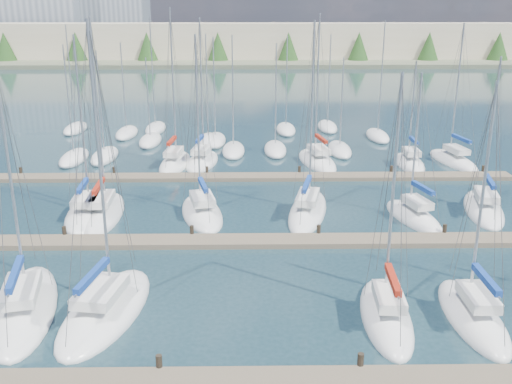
{
  "coord_description": "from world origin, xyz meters",
  "views": [
    {
      "loc": [
        -0.44,
        -16.5,
        13.9
      ],
      "look_at": [
        0.0,
        14.0,
        4.0
      ],
      "focal_mm": 40.0,
      "sensor_mm": 36.0,
      "label": 1
    }
  ],
  "objects_px": {
    "sailboat_h": "(88,214)",
    "sailboat_r": "(453,161)",
    "sailboat_p": "(317,161)",
    "sailboat_j": "(202,213)",
    "sailboat_l": "(413,217)",
    "sailboat_e": "(472,316)",
    "sailboat_q": "(409,163)",
    "sailboat_b": "(25,308)",
    "sailboat_i": "(104,213)",
    "sailboat_o": "(202,161)",
    "sailboat_c": "(106,310)",
    "sailboat_k": "(308,211)",
    "sailboat_n": "(175,163)",
    "sailboat_d": "(386,315)",
    "sailboat_m": "(483,209)"
  },
  "relations": [
    {
      "from": "sailboat_d",
      "to": "sailboat_e",
      "type": "relative_size",
      "value": 1.03
    },
    {
      "from": "sailboat_i",
      "to": "sailboat_b",
      "type": "bearing_deg",
      "value": -96.18
    },
    {
      "from": "sailboat_b",
      "to": "sailboat_q",
      "type": "xyz_separation_m",
      "value": [
        25.69,
        26.3,
        0.01
      ]
    },
    {
      "from": "sailboat_c",
      "to": "sailboat_l",
      "type": "height_order",
      "value": "sailboat_c"
    },
    {
      "from": "sailboat_c",
      "to": "sailboat_q",
      "type": "xyz_separation_m",
      "value": [
        21.76,
        26.54,
        -0.0
      ]
    },
    {
      "from": "sailboat_i",
      "to": "sailboat_q",
      "type": "relative_size",
      "value": 1.4
    },
    {
      "from": "sailboat_b",
      "to": "sailboat_r",
      "type": "relative_size",
      "value": 0.95
    },
    {
      "from": "sailboat_n",
      "to": "sailboat_e",
      "type": "bearing_deg",
      "value": -53.62
    },
    {
      "from": "sailboat_h",
      "to": "sailboat_r",
      "type": "bearing_deg",
      "value": 20.01
    },
    {
      "from": "sailboat_p",
      "to": "sailboat_h",
      "type": "bearing_deg",
      "value": -150.48
    },
    {
      "from": "sailboat_l",
      "to": "sailboat_r",
      "type": "relative_size",
      "value": 0.8
    },
    {
      "from": "sailboat_l",
      "to": "sailboat_n",
      "type": "bearing_deg",
      "value": 128.11
    },
    {
      "from": "sailboat_c",
      "to": "sailboat_l",
      "type": "xyz_separation_m",
      "value": [
        18.18,
        12.37,
        0.0
      ]
    },
    {
      "from": "sailboat_h",
      "to": "sailboat_r",
      "type": "height_order",
      "value": "sailboat_r"
    },
    {
      "from": "sailboat_p",
      "to": "sailboat_n",
      "type": "xyz_separation_m",
      "value": [
        -13.26,
        -0.68,
        0.01
      ]
    },
    {
      "from": "sailboat_i",
      "to": "sailboat_k",
      "type": "distance_m",
      "value": 14.31
    },
    {
      "from": "sailboat_e",
      "to": "sailboat_k",
      "type": "bearing_deg",
      "value": 114.06
    },
    {
      "from": "sailboat_k",
      "to": "sailboat_h",
      "type": "height_order",
      "value": "sailboat_k"
    },
    {
      "from": "sailboat_j",
      "to": "sailboat_r",
      "type": "relative_size",
      "value": 0.98
    },
    {
      "from": "sailboat_d",
      "to": "sailboat_q",
      "type": "bearing_deg",
      "value": 76.85
    },
    {
      "from": "sailboat_i",
      "to": "sailboat_e",
      "type": "relative_size",
      "value": 1.21
    },
    {
      "from": "sailboat_i",
      "to": "sailboat_d",
      "type": "height_order",
      "value": "sailboat_i"
    },
    {
      "from": "sailboat_b",
      "to": "sailboat_r",
      "type": "distance_m",
      "value": 40.47
    },
    {
      "from": "sailboat_c",
      "to": "sailboat_r",
      "type": "xyz_separation_m",
      "value": [
        26.11,
        27.35,
        0.01
      ]
    },
    {
      "from": "sailboat_l",
      "to": "sailboat_e",
      "type": "xyz_separation_m",
      "value": [
        -0.91,
        -13.2,
        0.01
      ]
    },
    {
      "from": "sailboat_h",
      "to": "sailboat_j",
      "type": "height_order",
      "value": "sailboat_j"
    },
    {
      "from": "sailboat_c",
      "to": "sailboat_k",
      "type": "xyz_separation_m",
      "value": [
        11.03,
        13.7,
        0.01
      ]
    },
    {
      "from": "sailboat_p",
      "to": "sailboat_q",
      "type": "relative_size",
      "value": 1.4
    },
    {
      "from": "sailboat_d",
      "to": "sailboat_j",
      "type": "height_order",
      "value": "sailboat_j"
    },
    {
      "from": "sailboat_i",
      "to": "sailboat_h",
      "type": "bearing_deg",
      "value": -179.69
    },
    {
      "from": "sailboat_o",
      "to": "sailboat_p",
      "type": "relative_size",
      "value": 0.98
    },
    {
      "from": "sailboat_l",
      "to": "sailboat_b",
      "type": "bearing_deg",
      "value": -164.53
    },
    {
      "from": "sailboat_d",
      "to": "sailboat_r",
      "type": "xyz_separation_m",
      "value": [
        12.88,
        28.12,
        -0.0
      ]
    },
    {
      "from": "sailboat_r",
      "to": "sailboat_p",
      "type": "bearing_deg",
      "value": 169.8
    },
    {
      "from": "sailboat_d",
      "to": "sailboat_p",
      "type": "relative_size",
      "value": 0.85
    },
    {
      "from": "sailboat_r",
      "to": "sailboat_l",
      "type": "bearing_deg",
      "value": -127.18
    },
    {
      "from": "sailboat_b",
      "to": "sailboat_d",
      "type": "bearing_deg",
      "value": -15.97
    },
    {
      "from": "sailboat_i",
      "to": "sailboat_e",
      "type": "distance_m",
      "value": 25.02
    },
    {
      "from": "sailboat_i",
      "to": "sailboat_o",
      "type": "distance_m",
      "value": 15.21
    },
    {
      "from": "sailboat_o",
      "to": "sailboat_b",
      "type": "bearing_deg",
      "value": -96.35
    },
    {
      "from": "sailboat_q",
      "to": "sailboat_e",
      "type": "xyz_separation_m",
      "value": [
        -4.48,
        -27.37,
        0.01
      ]
    },
    {
      "from": "sailboat_j",
      "to": "sailboat_r",
      "type": "height_order",
      "value": "sailboat_r"
    },
    {
      "from": "sailboat_k",
      "to": "sailboat_o",
      "type": "bearing_deg",
      "value": 134.11
    },
    {
      "from": "sailboat_m",
      "to": "sailboat_i",
      "type": "relative_size",
      "value": 0.81
    },
    {
      "from": "sailboat_r",
      "to": "sailboat_e",
      "type": "distance_m",
      "value": 29.53
    },
    {
      "from": "sailboat_b",
      "to": "sailboat_k",
      "type": "distance_m",
      "value": 20.12
    },
    {
      "from": "sailboat_b",
      "to": "sailboat_h",
      "type": "distance_m",
      "value": 13.12
    },
    {
      "from": "sailboat_p",
      "to": "sailboat_q",
      "type": "bearing_deg",
      "value": -16.05
    },
    {
      "from": "sailboat_m",
      "to": "sailboat_h",
      "type": "relative_size",
      "value": 0.89
    },
    {
      "from": "sailboat_m",
      "to": "sailboat_h",
      "type": "xyz_separation_m",
      "value": [
        -28.05,
        -0.62,
        0.0
      ]
    }
  ]
}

